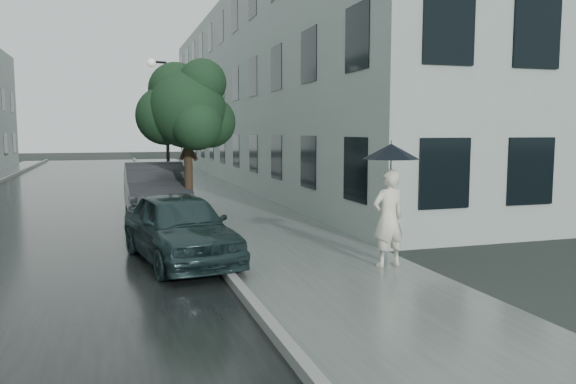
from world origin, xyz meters
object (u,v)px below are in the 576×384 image
object	(u,v)px
car_near	(180,227)
car_far	(155,189)
pedestrian	(388,218)
lamp_post	(163,120)
street_tree	(187,109)

from	to	relation	value
car_near	car_far	bearing A→B (deg)	80.24
pedestrian	lamp_post	bearing A→B (deg)	-84.59
street_tree	car_near	world-z (taller)	street_tree
street_tree	lamp_post	xyz separation A→B (m)	(-0.11, 5.85, -0.17)
street_tree	car_far	xyz separation A→B (m)	(-0.75, 1.81, -2.28)
street_tree	lamp_post	size ratio (longest dim) A/B	0.86
pedestrian	car_near	xyz separation A→B (m)	(-3.61, 1.55, -0.23)
pedestrian	street_tree	bearing A→B (deg)	-73.14
street_tree	lamp_post	distance (m)	5.86
car_near	pedestrian	bearing A→B (deg)	-33.02
street_tree	lamp_post	bearing A→B (deg)	91.12
lamp_post	car_near	distance (m)	10.54
lamp_post	car_near	size ratio (longest dim) A/B	1.30
lamp_post	car_near	xyz separation A→B (m)	(-0.64, -10.28, -2.22)
lamp_post	car_near	bearing A→B (deg)	-111.66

